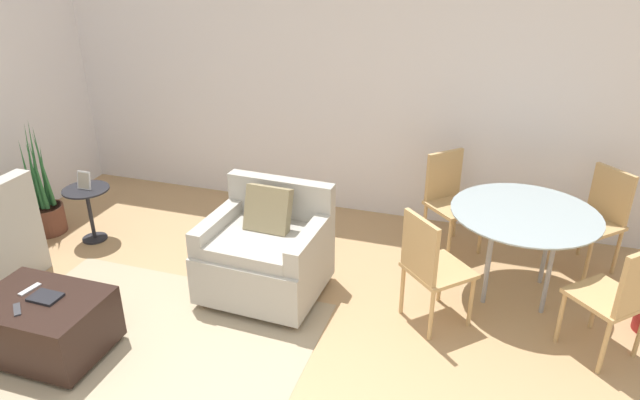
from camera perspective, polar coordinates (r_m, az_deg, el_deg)
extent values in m
cube|color=white|center=(5.64, 3.96, 11.85)|extent=(12.00, 0.06, 2.75)
cube|color=tan|center=(4.38, -17.18, -13.63)|extent=(2.35, 1.76, 0.00)
cube|color=beige|center=(4.12, -20.70, -17.03)|extent=(2.30, 0.06, 0.00)
cube|color=beige|center=(4.25, -18.88, -15.27)|extent=(2.30, 0.06, 0.00)
cube|color=beige|center=(4.38, -17.19, -13.60)|extent=(2.30, 0.06, 0.00)
cube|color=beige|center=(4.52, -15.62, -12.02)|extent=(2.30, 0.06, 0.00)
cube|color=beige|center=(4.67, -14.17, -10.53)|extent=(2.30, 0.06, 0.00)
cube|color=beige|center=(4.82, -12.81, -9.12)|extent=(2.30, 0.06, 0.00)
cube|color=#B2ADA3|center=(4.60, -5.54, -6.61)|extent=(0.94, 0.85, 0.39)
cube|color=#B2ADA3|center=(4.45, -5.86, -4.11)|extent=(0.69, 0.72, 0.10)
cube|color=#B2ADA3|center=(4.68, -3.92, -0.25)|extent=(0.91, 0.16, 0.42)
cube|color=#B2ADA3|center=(4.62, -10.09, -2.52)|extent=(0.15, 0.76, 0.20)
cube|color=#B2ADA3|center=(4.31, -0.99, -4.24)|extent=(0.15, 0.76, 0.20)
cylinder|color=brown|center=(4.64, -11.41, -10.06)|extent=(0.05, 0.05, 0.06)
cylinder|color=brown|center=(4.35, -2.80, -12.22)|extent=(0.05, 0.05, 0.06)
cylinder|color=brown|center=(5.11, -7.63, -6.17)|extent=(0.05, 0.05, 0.06)
cylinder|color=brown|center=(4.85, 0.25, -7.81)|extent=(0.05, 0.05, 0.06)
cube|color=#8E7F5B|center=(4.45, -5.22, -0.94)|extent=(0.37, 0.22, 0.37)
cube|color=black|center=(4.42, -25.85, -11.05)|extent=(0.84, 0.60, 0.40)
cylinder|color=black|center=(4.19, -23.74, -16.58)|extent=(0.04, 0.04, 0.04)
cylinder|color=black|center=(4.91, -26.63, -10.53)|extent=(0.04, 0.04, 0.04)
cylinder|color=black|center=(4.47, -19.59, -12.83)|extent=(0.04, 0.04, 0.04)
cube|color=black|center=(4.30, -25.77, -8.74)|extent=(0.21, 0.15, 0.02)
cube|color=#B7B7BC|center=(4.44, -27.03, -7.95)|extent=(0.07, 0.16, 0.01)
cube|color=#333338|center=(4.26, -28.03, -9.64)|extent=(0.13, 0.13, 0.01)
cylinder|color=brown|center=(6.17, -25.64, -1.72)|extent=(0.34, 0.34, 0.27)
cylinder|color=black|center=(6.12, -25.86, -0.66)|extent=(0.31, 0.31, 0.02)
cone|color=#2D6B38|center=(5.93, -25.92, 2.73)|extent=(0.06, 0.13, 0.77)
cone|color=#2D6B38|center=(5.96, -26.08, 3.01)|extent=(0.08, 0.08, 0.81)
cone|color=#2D6B38|center=(6.04, -25.89, 2.28)|extent=(0.10, 0.05, 0.61)
cone|color=#2D6B38|center=(5.98, -26.60, 3.28)|extent=(0.08, 0.07, 0.87)
cone|color=#2D6B38|center=(6.04, -26.53, 1.96)|extent=(0.06, 0.09, 0.58)
cone|color=#2D6B38|center=(5.99, -26.91, 3.00)|extent=(0.06, 0.12, 0.83)
cone|color=#2D6B38|center=(5.96, -27.23, 2.18)|extent=(0.07, 0.06, 0.70)
cone|color=#2D6B38|center=(5.95, -26.64, 2.18)|extent=(0.07, 0.05, 0.68)
cone|color=#2D6B38|center=(5.93, -26.34, 2.17)|extent=(0.06, 0.07, 0.68)
cylinder|color=black|center=(5.68, -22.38, 0.97)|extent=(0.42, 0.42, 0.02)
cylinder|color=black|center=(5.78, -21.97, -1.34)|extent=(0.04, 0.04, 0.50)
cylinder|color=black|center=(5.90, -21.57, -3.57)|extent=(0.23, 0.23, 0.02)
cube|color=silver|center=(5.65, -22.53, 1.83)|extent=(0.14, 0.05, 0.17)
cube|color=#B2A893|center=(5.64, -22.57, 1.80)|extent=(0.12, 0.03, 0.14)
cube|color=silver|center=(5.68, -22.31, 1.54)|extent=(0.02, 0.03, 0.08)
cylinder|color=#99A8AD|center=(4.64, 19.85, -1.21)|extent=(1.13, 1.13, 0.01)
cylinder|color=#99999E|center=(4.61, 16.48, -6.08)|extent=(0.04, 0.04, 0.72)
cylinder|color=#99999E|center=(4.63, 21.90, -6.75)|extent=(0.04, 0.04, 0.72)
cylinder|color=#99999E|center=(4.99, 16.74, -3.57)|extent=(0.04, 0.04, 0.72)
cylinder|color=#99999E|center=(5.02, 21.72, -4.21)|extent=(0.04, 0.04, 0.72)
cube|color=tan|center=(4.28, 11.79, -6.87)|extent=(0.59, 0.59, 0.03)
cube|color=tan|center=(4.05, 9.96, -4.69)|extent=(0.29, 0.29, 0.45)
cylinder|color=tan|center=(4.39, 14.86, -9.81)|extent=(0.03, 0.03, 0.42)
cylinder|color=tan|center=(4.61, 11.94, -7.63)|extent=(0.03, 0.03, 0.42)
cylinder|color=tan|center=(4.19, 11.07, -11.25)|extent=(0.03, 0.03, 0.42)
cylinder|color=tan|center=(4.42, 8.23, -8.87)|extent=(0.03, 0.03, 0.42)
cube|color=tan|center=(4.36, 26.73, -8.70)|extent=(0.59, 0.59, 0.03)
cube|color=tan|center=(4.15, 29.39, -7.10)|extent=(0.29, 0.29, 0.45)
cylinder|color=tan|center=(4.69, 25.84, -9.33)|extent=(0.03, 0.03, 0.42)
cylinder|color=tan|center=(4.43, 22.89, -10.78)|extent=(0.03, 0.03, 0.42)
cylinder|color=tan|center=(4.53, 29.37, -11.40)|extent=(0.03, 0.03, 0.42)
cylinder|color=tan|center=(4.27, 26.53, -13.06)|extent=(0.03, 0.03, 0.42)
cube|color=tan|center=(5.27, 13.32, -0.63)|extent=(0.59, 0.59, 0.03)
cube|color=tan|center=(5.31, 12.29, 2.49)|extent=(0.29, 0.29, 0.45)
cylinder|color=tan|center=(5.14, 12.79, -4.07)|extent=(0.03, 0.03, 0.42)
cylinder|color=tan|center=(5.36, 15.78, -3.16)|extent=(0.03, 0.03, 0.42)
cylinder|color=tan|center=(5.39, 10.40, -2.43)|extent=(0.03, 0.03, 0.42)
cylinder|color=tan|center=(5.60, 13.36, -1.63)|extent=(0.03, 0.03, 0.42)
cube|color=tan|center=(5.33, 25.37, -2.21)|extent=(0.59, 0.59, 0.03)
cube|color=tan|center=(5.38, 27.11, 0.52)|extent=(0.29, 0.29, 0.45)
cylinder|color=tan|center=(5.40, 22.28, -3.99)|extent=(0.03, 0.03, 0.42)
cylinder|color=tan|center=(5.21, 25.17, -5.64)|extent=(0.03, 0.03, 0.42)
cylinder|color=tan|center=(5.66, 24.72, -3.10)|extent=(0.03, 0.03, 0.42)
cylinder|color=tan|center=(5.48, 27.56, -4.63)|extent=(0.03, 0.03, 0.42)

